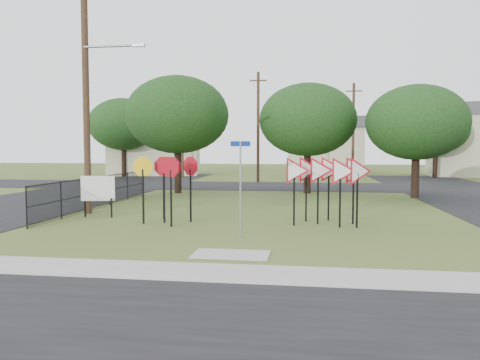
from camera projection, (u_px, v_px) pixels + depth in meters
name	position (u px, v px, depth m)	size (l,w,h in m)	color
ground	(243.00, 238.00, 14.57)	(140.00, 140.00, 0.00)	#40551F
sidewalk	(218.00, 273.00, 10.42)	(30.00, 1.60, 0.02)	gray
planting_strip	(207.00, 289.00, 9.23)	(30.00, 0.80, 0.02)	#40551F
street_left	(55.00, 198.00, 26.12)	(8.00, 50.00, 0.02)	black
street_far	(279.00, 186.00, 34.32)	(60.00, 8.00, 0.02)	black
curb_pad	(231.00, 255.00, 12.20)	(2.00, 1.20, 0.02)	gray
street_name_sign	(240.00, 183.00, 14.52)	(0.60, 0.21, 3.00)	gray
stop_sign_cluster	(167.00, 173.00, 17.28)	(2.33, 2.05, 2.51)	black
yield_sign_cluster	(328.00, 174.00, 17.04)	(3.25, 1.91, 2.54)	black
info_board	(98.00, 190.00, 18.82)	(1.33, 0.30, 1.68)	black
utility_pole_main	(87.00, 91.00, 19.67)	(3.55, 0.33, 10.00)	#493222
far_pole_a	(258.00, 126.00, 38.25)	(1.40, 0.24, 9.00)	#493222
far_pole_b	(353.00, 131.00, 41.10)	(1.40, 0.24, 8.50)	#493222
far_pole_c	(182.00, 130.00, 45.29)	(1.40, 0.24, 9.00)	#493222
fence_run	(99.00, 191.00, 21.75)	(0.05, 11.55, 1.50)	black
house_left	(156.00, 140.00, 49.87)	(10.58, 8.88, 7.20)	beige
house_mid	(325.00, 145.00, 53.31)	(8.40, 8.40, 6.20)	beige
house_right	(466.00, 140.00, 47.37)	(8.30, 8.30, 7.20)	beige
tree_near_left	(177.00, 115.00, 28.91)	(6.40, 6.40, 7.27)	black
tree_near_mid	(308.00, 120.00, 28.80)	(6.00, 6.00, 6.80)	black
tree_near_right	(417.00, 123.00, 26.01)	(5.60, 5.60, 6.33)	black
tree_far_left	(123.00, 124.00, 46.09)	(6.80, 6.80, 7.73)	black
tree_far_right	(436.00, 130.00, 43.92)	(6.00, 6.00, 6.80)	black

